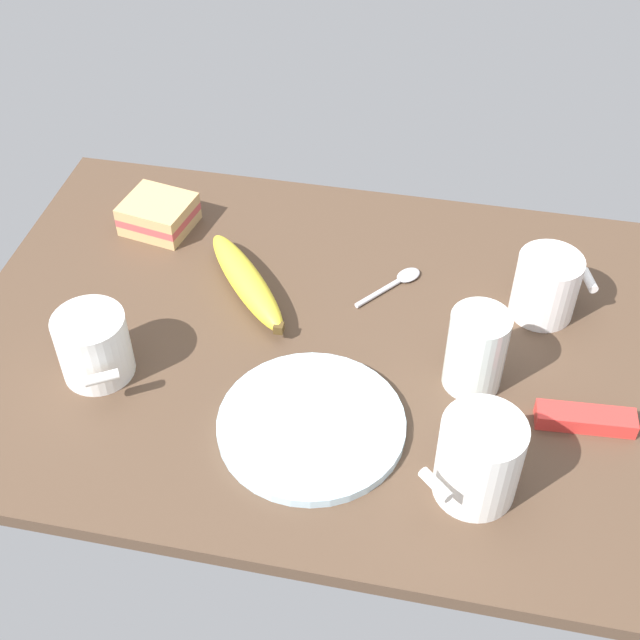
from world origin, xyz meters
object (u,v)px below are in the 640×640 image
at_px(coffee_mug_spare, 546,285).
at_px(spoon, 398,281).
at_px(coffee_mug_black, 479,458).
at_px(glass_of_milk, 475,355).
at_px(banana, 247,281).
at_px(plate_of_food, 311,425).
at_px(sandwich_main, 159,214).
at_px(coffee_mug_milky, 94,345).
at_px(snack_bar, 585,419).

xyz_separation_m(coffee_mug_spare, spoon, (0.19, -0.02, -0.04)).
bearing_deg(coffee_mug_black, spoon, -68.50).
xyz_separation_m(coffee_mug_spare, glass_of_milk, (0.08, 0.14, 0.00)).
bearing_deg(banana, coffee_mug_spare, -173.98).
bearing_deg(plate_of_food, spoon, -103.39).
relative_size(coffee_mug_spare, banana, 0.56).
bearing_deg(sandwich_main, banana, 144.93).
distance_m(plate_of_food, coffee_mug_black, 0.20).
bearing_deg(glass_of_milk, sandwich_main, -24.60).
bearing_deg(sandwich_main, coffee_mug_milky, 94.35).
bearing_deg(spoon, plate_of_food, 76.61).
height_order(plate_of_food, coffee_mug_milky, coffee_mug_milky).
bearing_deg(coffee_mug_spare, glass_of_milk, 60.34).
xyz_separation_m(coffee_mug_black, banana, (0.31, -0.25, -0.03)).
height_order(coffee_mug_milky, banana, coffee_mug_milky).
relative_size(coffee_mug_spare, glass_of_milk, 0.99).
relative_size(plate_of_food, glass_of_milk, 2.04).
height_order(banana, spoon, banana).
relative_size(sandwich_main, spoon, 1.09).
xyz_separation_m(plate_of_food, sandwich_main, (0.29, -0.32, 0.02)).
distance_m(banana, snack_bar, 0.45).
relative_size(coffee_mug_spare, snack_bar, 0.94).
height_order(coffee_mug_milky, coffee_mug_spare, coffee_mug_spare).
xyz_separation_m(coffee_mug_black, spoon, (0.12, -0.31, -0.05)).
bearing_deg(glass_of_milk, coffee_mug_black, 94.96).
distance_m(coffee_mug_milky, sandwich_main, 0.28).
relative_size(plate_of_food, spoon, 2.21).
height_order(coffee_mug_milky, snack_bar, coffee_mug_milky).
relative_size(coffee_mug_black, banana, 0.56).
bearing_deg(sandwich_main, snack_bar, 156.92).
height_order(plate_of_food, sandwich_main, sandwich_main).
bearing_deg(coffee_mug_black, coffee_mug_spare, -102.71).
bearing_deg(glass_of_milk, coffee_mug_milky, 9.28).
xyz_separation_m(coffee_mug_black, snack_bar, (-0.12, -0.11, -0.04)).
distance_m(glass_of_milk, spoon, 0.19).
relative_size(coffee_mug_milky, coffee_mug_spare, 1.03).
bearing_deg(snack_bar, glass_of_milk, -21.35).
xyz_separation_m(coffee_mug_milky, spoon, (-0.33, -0.23, -0.04)).
bearing_deg(coffee_mug_spare, sandwich_main, -7.56).
distance_m(coffee_mug_black, glass_of_milk, 0.15).
distance_m(coffee_mug_spare, banana, 0.38).
bearing_deg(coffee_mug_spare, coffee_mug_milky, 22.15).
distance_m(plate_of_food, coffee_mug_spare, 0.35).
height_order(plate_of_food, glass_of_milk, glass_of_milk).
xyz_separation_m(sandwich_main, glass_of_milk, (-0.46, 0.21, 0.02)).
bearing_deg(spoon, coffee_mug_milky, 34.59).
bearing_deg(banana, glass_of_milk, 161.80).
bearing_deg(banana, snack_bar, 162.03).
distance_m(coffee_mug_black, banana, 0.40).
distance_m(glass_of_milk, banana, 0.32).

